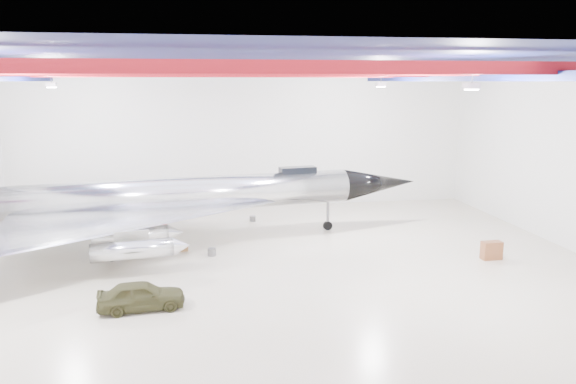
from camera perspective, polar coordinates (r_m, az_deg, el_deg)
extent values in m
plane|color=beige|center=(30.73, -5.46, -7.66)|extent=(40.00, 40.00, 0.00)
plane|color=silver|center=(44.29, -7.06, 5.40)|extent=(40.00, 0.00, 40.00)
plane|color=#0A0F38|center=(29.11, -5.87, 13.29)|extent=(40.00, 40.00, 0.00)
cube|color=maroon|center=(20.13, -4.04, 12.57)|extent=(39.50, 0.25, 0.50)
cube|color=maroon|center=(26.11, -5.38, 12.23)|extent=(39.50, 0.25, 0.50)
cube|color=maroon|center=(32.09, -6.22, 12.01)|extent=(39.50, 0.25, 0.50)
cube|color=maroon|center=(38.08, -6.80, 11.86)|extent=(39.50, 0.25, 0.50)
cube|color=#0B1246|center=(32.23, 16.40, 11.09)|extent=(0.25, 29.50, 0.40)
cube|color=silver|center=(25.97, 18.16, 10.19)|extent=(0.55, 0.55, 0.25)
cube|color=silver|center=(35.92, -22.90, 10.00)|extent=(0.55, 0.55, 0.25)
cube|color=silver|center=(37.03, 9.41, 10.73)|extent=(0.55, 0.55, 0.25)
cylinder|color=silver|center=(35.22, -10.76, -0.28)|extent=(21.66, 4.99, 2.16)
cone|color=black|center=(39.05, 9.27, 0.89)|extent=(5.63, 2.85, 2.16)
cube|color=black|center=(36.61, 0.99, 2.15)|extent=(2.46, 1.17, 0.54)
cylinder|color=silver|center=(29.62, -15.54, -5.70)|extent=(4.19, 1.50, 0.97)
cylinder|color=silver|center=(32.22, -15.71, -4.35)|extent=(4.19, 1.50, 0.97)
cylinder|color=silver|center=(38.50, -16.03, -1.85)|extent=(4.19, 1.50, 0.97)
cylinder|color=silver|center=(41.13, -16.13, -1.03)|extent=(4.19, 1.50, 0.97)
cylinder|color=#59595B|center=(37.96, 4.07, -2.45)|extent=(0.19, 0.19, 1.94)
cylinder|color=black|center=(38.12, 4.05, -3.43)|extent=(0.63, 0.32, 0.60)
cylinder|color=#59595B|center=(32.88, -17.58, -5.12)|extent=(0.19, 0.19, 1.94)
cylinder|color=black|center=(33.06, -17.51, -6.23)|extent=(0.63, 0.32, 0.60)
cylinder|color=#59595B|center=(38.09, -17.58, -2.91)|extent=(0.19, 0.19, 1.94)
cylinder|color=black|center=(38.25, -17.52, -3.88)|extent=(0.63, 0.32, 0.60)
imported|color=#38371C|center=(25.91, -14.70, -10.13)|extent=(3.90, 1.86, 1.29)
cube|color=brown|center=(33.87, 19.97, -5.59)|extent=(1.14, 0.60, 1.03)
cube|color=olive|center=(34.48, -16.39, -5.62)|extent=(0.60, 0.49, 0.41)
cube|color=maroon|center=(39.29, -12.70, -3.42)|extent=(0.61, 0.53, 0.36)
cylinder|color=#59595B|center=(32.86, -7.75, -6.06)|extent=(0.49, 0.49, 0.44)
cube|color=#59595B|center=(39.46, -17.36, -3.69)|extent=(0.41, 0.36, 0.24)
cube|color=olive|center=(34.04, -10.57, -5.60)|extent=(0.55, 0.45, 0.37)
cylinder|color=#59595B|center=(40.45, -3.61, -2.72)|extent=(0.56, 0.56, 0.40)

